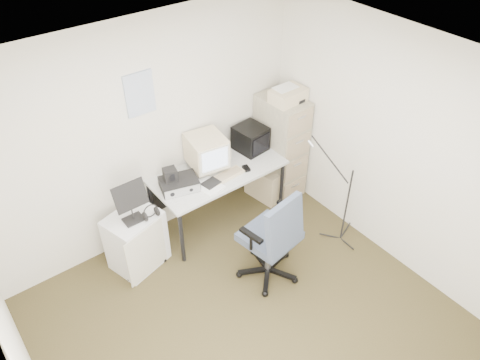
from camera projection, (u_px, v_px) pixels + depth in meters
floor at (255, 329)px, 4.46m from camera, size 3.60×3.60×0.01m
ceiling at (263, 93)px, 2.90m from camera, size 3.60×3.60×0.01m
wall_back at (147, 137)px, 4.80m from camera, size 3.60×0.02×2.50m
wall_right at (401, 155)px, 4.54m from camera, size 0.02×3.60×2.50m
wall_calendar at (140, 94)px, 4.47m from camera, size 0.30×0.02×0.44m
filing_cabinet at (280, 146)px, 5.73m from camera, size 0.40×0.60×1.30m
printer at (288, 95)px, 5.23m from camera, size 0.41×0.29×0.15m
desk at (219, 196)px, 5.43m from camera, size 1.50×0.70×0.73m
crt_monitor at (206, 153)px, 5.10m from camera, size 0.43×0.45×0.42m
crt_tv at (250, 138)px, 5.45m from camera, size 0.36×0.37×0.29m
desk_speaker at (227, 153)px, 5.35m from camera, size 0.10×0.10×0.14m
keyboard at (226, 176)px, 5.11m from camera, size 0.43×0.18×0.02m
mouse at (246, 168)px, 5.21m from camera, size 0.08×0.12×0.03m
radio_receiver at (179, 184)px, 4.93m from camera, size 0.45×0.38×0.11m
radio_speaker at (170, 174)px, 4.86m from camera, size 0.16×0.15×0.13m
papers at (208, 186)px, 4.98m from camera, size 0.27×0.34×0.02m
pc_tower at (263, 183)px, 5.85m from camera, size 0.27×0.49×0.43m
office_chair at (270, 234)px, 4.64m from camera, size 0.75×0.75×1.14m
side_cart at (136, 240)px, 4.91m from camera, size 0.63×0.55×0.66m
music_stand at (130, 202)px, 4.53m from camera, size 0.37×0.29×0.48m
headphones at (151, 213)px, 4.67m from camera, size 0.21×0.21×0.03m
mic_stand at (348, 196)px, 5.01m from camera, size 0.02×0.02×1.27m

